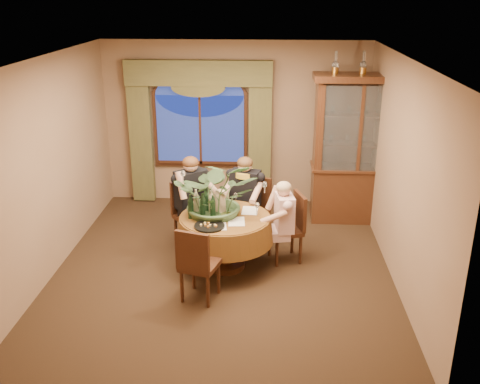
# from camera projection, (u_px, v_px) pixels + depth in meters

# --- Properties ---
(floor) EXTENTS (5.00, 5.00, 0.00)m
(floor) POSITION_uv_depth(u_px,v_px,m) (224.00, 266.00, 7.34)
(floor) COLOR black
(floor) RESTS_ON ground
(wall_back) EXTENTS (4.50, 0.00, 4.50)m
(wall_back) POSITION_uv_depth(u_px,v_px,m) (235.00, 124.00, 9.18)
(wall_back) COLOR #836245
(wall_back) RESTS_ON ground
(wall_right) EXTENTS (0.00, 5.00, 5.00)m
(wall_right) POSITION_uv_depth(u_px,v_px,m) (400.00, 173.00, 6.72)
(wall_right) COLOR #836245
(wall_right) RESTS_ON ground
(ceiling) EXTENTS (5.00, 5.00, 0.00)m
(ceiling) POSITION_uv_depth(u_px,v_px,m) (221.00, 58.00, 6.35)
(ceiling) COLOR white
(ceiling) RESTS_ON wall_back
(window) EXTENTS (1.62, 0.10, 1.32)m
(window) POSITION_uv_depth(u_px,v_px,m) (200.00, 130.00, 9.18)
(window) COLOR navy
(window) RESTS_ON wall_back
(arched_transom) EXTENTS (1.60, 0.06, 0.44)m
(arched_transom) POSITION_uv_depth(u_px,v_px,m) (199.00, 84.00, 8.90)
(arched_transom) COLOR navy
(arched_transom) RESTS_ON wall_back
(drapery_left) EXTENTS (0.38, 0.14, 2.32)m
(drapery_left) POSITION_uv_depth(u_px,v_px,m) (141.00, 137.00, 9.23)
(drapery_left) COLOR #4A4927
(drapery_left) RESTS_ON floor
(drapery_right) EXTENTS (0.38, 0.14, 2.32)m
(drapery_right) POSITION_uv_depth(u_px,v_px,m) (260.00, 138.00, 9.12)
(drapery_right) COLOR #4A4927
(drapery_right) RESTS_ON floor
(swag_valance) EXTENTS (2.45, 0.16, 0.42)m
(swag_valance) POSITION_uv_depth(u_px,v_px,m) (198.00, 73.00, 8.76)
(swag_valance) COLOR #4A4927
(swag_valance) RESTS_ON wall_back
(dining_table) EXTENTS (1.50, 1.50, 0.75)m
(dining_table) POSITION_uv_depth(u_px,v_px,m) (225.00, 242.00, 7.21)
(dining_table) COLOR maroon
(dining_table) RESTS_ON floor
(china_cabinet) EXTENTS (1.46, 0.58, 2.37)m
(china_cabinet) POSITION_uv_depth(u_px,v_px,m) (356.00, 150.00, 8.45)
(china_cabinet) COLOR #361A0D
(china_cabinet) RESTS_ON floor
(oil_lamp_left) EXTENTS (0.11, 0.11, 0.34)m
(oil_lamp_left) POSITION_uv_depth(u_px,v_px,m) (336.00, 62.00, 7.99)
(oil_lamp_left) COLOR #A5722D
(oil_lamp_left) RESTS_ON china_cabinet
(oil_lamp_center) EXTENTS (0.11, 0.11, 0.34)m
(oil_lamp_center) POSITION_uv_depth(u_px,v_px,m) (364.00, 63.00, 7.96)
(oil_lamp_center) COLOR #A5722D
(oil_lamp_center) RESTS_ON china_cabinet
(oil_lamp_right) EXTENTS (0.11, 0.11, 0.34)m
(oil_lamp_right) POSITION_uv_depth(u_px,v_px,m) (392.00, 63.00, 7.94)
(oil_lamp_right) COLOR #A5722D
(oil_lamp_right) RESTS_ON china_cabinet
(chair_right) EXTENTS (0.53, 0.53, 0.96)m
(chair_right) POSITION_uv_depth(u_px,v_px,m) (285.00, 228.00, 7.37)
(chair_right) COLOR black
(chair_right) RESTS_ON floor
(chair_back_right) EXTENTS (0.55, 0.55, 0.96)m
(chair_back_right) POSITION_uv_depth(u_px,v_px,m) (252.00, 212.00, 7.91)
(chair_back_right) COLOR black
(chair_back_right) RESTS_ON floor
(chair_back) EXTENTS (0.59, 0.59, 0.96)m
(chair_back) POSITION_uv_depth(u_px,v_px,m) (191.00, 215.00, 7.80)
(chair_back) COLOR black
(chair_back) RESTS_ON floor
(chair_front_left) EXTENTS (0.52, 0.52, 0.96)m
(chair_front_left) POSITION_uv_depth(u_px,v_px,m) (200.00, 263.00, 6.44)
(chair_front_left) COLOR black
(chair_front_left) RESTS_ON floor
(person_pink) EXTENTS (0.47, 0.50, 1.21)m
(person_pink) POSITION_uv_depth(u_px,v_px,m) (284.00, 223.00, 7.22)
(person_pink) COLOR #CCA6A3
(person_pink) RESTS_ON floor
(person_back) EXTENTS (0.66, 0.66, 1.37)m
(person_back) POSITION_uv_depth(u_px,v_px,m) (191.00, 201.00, 7.76)
(person_back) COLOR black
(person_back) RESTS_ON floor
(person_scarf) EXTENTS (0.58, 0.55, 1.33)m
(person_scarf) POSITION_uv_depth(u_px,v_px,m) (245.00, 200.00, 7.86)
(person_scarf) COLOR black
(person_scarf) RESTS_ON floor
(stoneware_vase) EXTENTS (0.17, 0.17, 0.31)m
(stoneware_vase) POSITION_uv_depth(u_px,v_px,m) (220.00, 201.00, 7.17)
(stoneware_vase) COLOR #937A5D
(stoneware_vase) RESTS_ON dining_table
(centerpiece_plant) EXTENTS (1.09, 1.21, 0.94)m
(centerpiece_plant) POSITION_uv_depth(u_px,v_px,m) (217.00, 166.00, 6.94)
(centerpiece_plant) COLOR #395832
(centerpiece_plant) RESTS_ON dining_table
(olive_bowl) EXTENTS (0.16, 0.16, 0.05)m
(olive_bowl) POSITION_uv_depth(u_px,v_px,m) (227.00, 216.00, 7.03)
(olive_bowl) COLOR #4B5528
(olive_bowl) RESTS_ON dining_table
(cheese_platter) EXTENTS (0.39, 0.39, 0.02)m
(cheese_platter) POSITION_uv_depth(u_px,v_px,m) (209.00, 226.00, 6.76)
(cheese_platter) COLOR black
(cheese_platter) RESTS_ON dining_table
(wine_bottle_0) EXTENTS (0.07, 0.07, 0.33)m
(wine_bottle_0) POSITION_uv_depth(u_px,v_px,m) (206.00, 200.00, 7.17)
(wine_bottle_0) COLOR black
(wine_bottle_0) RESTS_ON dining_table
(wine_bottle_1) EXTENTS (0.07, 0.07, 0.33)m
(wine_bottle_1) POSITION_uv_depth(u_px,v_px,m) (213.00, 207.00, 6.94)
(wine_bottle_1) COLOR black
(wine_bottle_1) RESTS_ON dining_table
(wine_bottle_2) EXTENTS (0.07, 0.07, 0.33)m
(wine_bottle_2) POSITION_uv_depth(u_px,v_px,m) (211.00, 202.00, 7.11)
(wine_bottle_2) COLOR tan
(wine_bottle_2) RESTS_ON dining_table
(wine_bottle_3) EXTENTS (0.07, 0.07, 0.33)m
(wine_bottle_3) POSITION_uv_depth(u_px,v_px,m) (203.00, 205.00, 7.01)
(wine_bottle_3) COLOR black
(wine_bottle_3) RESTS_ON dining_table
(wine_bottle_4) EXTENTS (0.07, 0.07, 0.33)m
(wine_bottle_4) POSITION_uv_depth(u_px,v_px,m) (196.00, 201.00, 7.14)
(wine_bottle_4) COLOR tan
(wine_bottle_4) RESTS_ON dining_table
(wine_bottle_5) EXTENTS (0.07, 0.07, 0.33)m
(wine_bottle_5) POSITION_uv_depth(u_px,v_px,m) (191.00, 206.00, 6.97)
(wine_bottle_5) COLOR black
(wine_bottle_5) RESTS_ON dining_table
(tasting_paper_0) EXTENTS (0.23, 0.32, 0.00)m
(tasting_paper_0) POSITION_uv_depth(u_px,v_px,m) (236.00, 222.00, 6.91)
(tasting_paper_0) COLOR white
(tasting_paper_0) RESTS_ON dining_table
(tasting_paper_1) EXTENTS (0.22, 0.31, 0.00)m
(tasting_paper_1) POSITION_uv_depth(u_px,v_px,m) (250.00, 211.00, 7.25)
(tasting_paper_1) COLOR white
(tasting_paper_1) RESTS_ON dining_table
(tasting_paper_2) EXTENTS (0.25, 0.33, 0.00)m
(tasting_paper_2) POSITION_uv_depth(u_px,v_px,m) (218.00, 226.00, 6.79)
(tasting_paper_2) COLOR white
(tasting_paper_2) RESTS_ON dining_table
(wine_glass_person_pink) EXTENTS (0.07, 0.07, 0.18)m
(wine_glass_person_pink) POSITION_uv_depth(u_px,v_px,m) (257.00, 209.00, 7.09)
(wine_glass_person_pink) COLOR silver
(wine_glass_person_pink) RESTS_ON dining_table
(wine_glass_person_back) EXTENTS (0.07, 0.07, 0.18)m
(wine_glass_person_back) POSITION_uv_depth(u_px,v_px,m) (207.00, 200.00, 7.37)
(wine_glass_person_back) COLOR silver
(wine_glass_person_back) RESTS_ON dining_table
(wine_glass_person_scarf) EXTENTS (0.07, 0.07, 0.18)m
(wine_glass_person_scarf) POSITION_uv_depth(u_px,v_px,m) (236.00, 199.00, 7.42)
(wine_glass_person_scarf) COLOR silver
(wine_glass_person_scarf) RESTS_ON dining_table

